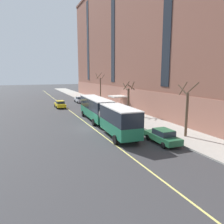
% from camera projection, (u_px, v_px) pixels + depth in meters
% --- Properties ---
extents(ground_plane, '(260.00, 260.00, 0.00)m').
position_uv_depth(ground_plane, '(91.00, 128.00, 29.87)').
color(ground_plane, '#38383A').
extents(sidewalk, '(5.50, 160.00, 0.15)m').
position_uv_depth(sidewalk, '(139.00, 118.00, 36.00)').
color(sidewalk, '#ADA89E').
rests_on(sidewalk, ground).
extents(apartment_facade, '(15.20, 110.00, 31.58)m').
position_uv_depth(apartment_facade, '(200.00, 18.00, 33.83)').
color(apartment_facade, brown).
rests_on(apartment_facade, ground).
extents(city_bus, '(3.59, 19.59, 3.63)m').
position_uv_depth(city_bus, '(103.00, 112.00, 30.43)').
color(city_bus, '#1E704C').
rests_on(city_bus, ground).
extents(parked_car_green_1, '(1.99, 4.79, 1.56)m').
position_uv_depth(parked_car_green_1, '(163.00, 136.00, 23.08)').
color(parked_car_green_1, '#23603D').
rests_on(parked_car_green_1, ground).
extents(parked_car_black_2, '(2.03, 4.71, 1.56)m').
position_uv_depth(parked_car_black_2, '(119.00, 117.00, 33.63)').
color(parked_car_black_2, black).
rests_on(parked_car_black_2, ground).
extents(parked_car_silver_3, '(1.98, 4.67, 1.56)m').
position_uv_depth(parked_car_silver_3, '(80.00, 100.00, 55.93)').
color(parked_car_silver_3, '#B7B7BC').
rests_on(parked_car_silver_3, ground).
extents(parked_car_navy_4, '(2.06, 4.73, 1.56)m').
position_uv_depth(parked_car_navy_4, '(88.00, 103.00, 49.45)').
color(parked_car_navy_4, navy).
rests_on(parked_car_navy_4, ground).
extents(taxi_cab, '(2.06, 4.62, 1.56)m').
position_uv_depth(taxi_cab, '(60.00, 104.00, 47.33)').
color(taxi_cab, yellow).
rests_on(taxi_cab, ground).
extents(street_tree_near_corner, '(1.87, 1.81, 6.25)m').
position_uv_depth(street_tree_near_corner, '(187.00, 110.00, 24.87)').
color(street_tree_near_corner, brown).
rests_on(street_tree_near_corner, sidewalk).
extents(street_tree_mid_block, '(1.75, 1.74, 5.82)m').
position_uv_depth(street_tree_mid_block, '(128.00, 98.00, 38.35)').
color(street_tree_mid_block, brown).
rests_on(street_tree_mid_block, sidewalk).
extents(street_tree_far_uptown, '(1.81, 1.78, 7.48)m').
position_uv_depth(street_tree_far_uptown, '(100.00, 89.00, 51.79)').
color(street_tree_far_uptown, brown).
rests_on(street_tree_far_uptown, sidewalk).
extents(fire_hydrant, '(0.42, 0.24, 0.72)m').
position_uv_depth(fire_hydrant, '(121.00, 114.00, 37.07)').
color(fire_hydrant, red).
rests_on(fire_hydrant, sidewalk).
extents(lane_centerline, '(0.16, 140.00, 0.01)m').
position_uv_depth(lane_centerline, '(86.00, 123.00, 32.67)').
color(lane_centerline, '#E0D66B').
rests_on(lane_centerline, ground).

